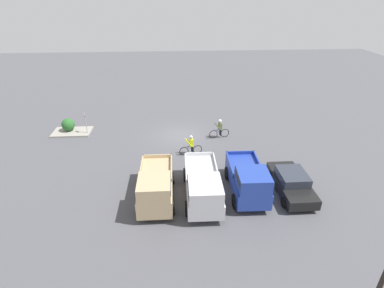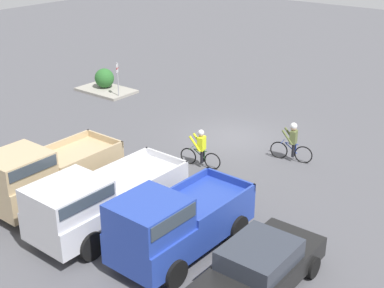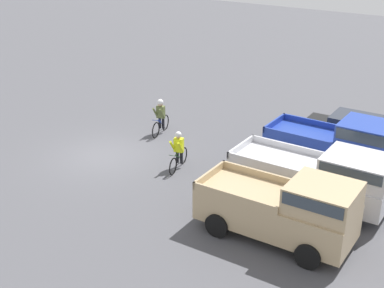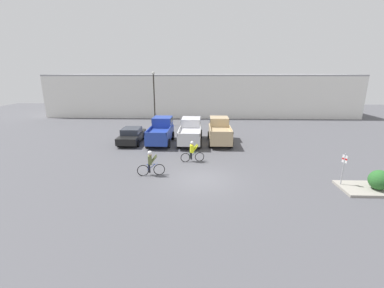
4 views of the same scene
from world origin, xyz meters
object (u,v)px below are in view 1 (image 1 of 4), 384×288
object	(u,v)px
pickup_truck_1	(203,185)
cyclist_0	(191,145)
pickup_truck_2	(156,186)
fire_lane_sign	(86,121)
sedan_0	(291,182)
pickup_truck_0	(248,180)
shrub	(68,125)
cyclist_1	(220,128)

from	to	relation	value
pickup_truck_1	cyclist_0	world-z (taller)	pickup_truck_1
pickup_truck_2	fire_lane_sign	bearing A→B (deg)	-56.73
sedan_0	cyclist_0	world-z (taller)	cyclist_0
pickup_truck_0	sedan_0	bearing A→B (deg)	-175.90
shrub	cyclist_0	bearing A→B (deg)	155.94
pickup_truck_2	cyclist_0	xyz separation A→B (m)	(-2.44, -5.70, -0.35)
pickup_truck_1	cyclist_1	xyz separation A→B (m)	(-2.27, -8.58, -0.24)
pickup_truck_0	fire_lane_sign	xyz separation A→B (m)	(12.06, -9.61, 0.07)
pickup_truck_1	cyclist_1	bearing A→B (deg)	-104.82
sedan_0	shrub	distance (m)	19.40
cyclist_0	shrub	distance (m)	11.67
pickup_truck_1	fire_lane_sign	world-z (taller)	pickup_truck_1
cyclist_0	fire_lane_sign	xyz separation A→B (m)	(8.91, -4.15, 0.44)
pickup_truck_0	cyclist_1	size ratio (longest dim) A/B	2.72
cyclist_1	shrub	distance (m)	13.43
pickup_truck_1	pickup_truck_2	distance (m)	2.80
pickup_truck_0	pickup_truck_2	size ratio (longest dim) A/B	0.99
shrub	sedan_0	bearing A→B (deg)	148.93
pickup_truck_1	pickup_truck_2	world-z (taller)	pickup_truck_2
pickup_truck_1	cyclist_0	bearing A→B (deg)	-86.51
pickup_truck_1	fire_lane_sign	size ratio (longest dim) A/B	2.73
pickup_truck_1	cyclist_1	world-z (taller)	pickup_truck_1
pickup_truck_2	fire_lane_sign	world-z (taller)	pickup_truck_2
fire_lane_sign	shrub	bearing A→B (deg)	-19.05
sedan_0	cyclist_1	distance (m)	8.70
pickup_truck_0	cyclist_1	xyz separation A→B (m)	(0.53, -8.23, -0.30)
pickup_truck_2	sedan_0	bearing A→B (deg)	-176.96
sedan_0	pickup_truck_0	bearing A→B (deg)	4.10
sedan_0	pickup_truck_0	size ratio (longest dim) A/B	0.93
fire_lane_sign	pickup_truck_2	bearing A→B (deg)	123.27
pickup_truck_0	cyclist_0	world-z (taller)	pickup_truck_0
cyclist_1	fire_lane_sign	bearing A→B (deg)	-6.82
pickup_truck_0	shrub	world-z (taller)	pickup_truck_0
cyclist_1	fire_lane_sign	xyz separation A→B (m)	(11.53, -1.38, 0.37)
pickup_truck_1	fire_lane_sign	bearing A→B (deg)	-47.08
cyclist_1	fire_lane_sign	distance (m)	11.62
pickup_truck_2	fire_lane_sign	xyz separation A→B (m)	(6.47, -9.86, 0.09)
pickup_truck_0	shrub	size ratio (longest dim) A/B	4.33
pickup_truck_0	cyclist_0	bearing A→B (deg)	-60.00
sedan_0	cyclist_1	size ratio (longest dim) A/B	2.51
pickup_truck_2	shrub	xyz separation A→B (m)	(8.22, -10.46, -0.44)
pickup_truck_1	fire_lane_sign	xyz separation A→B (m)	(9.26, -9.96, 0.13)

